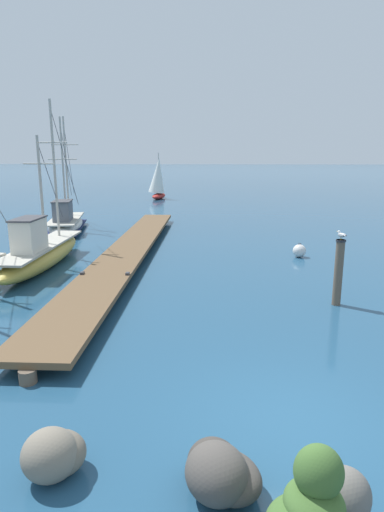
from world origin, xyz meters
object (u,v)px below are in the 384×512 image
(fishing_boat_0, at_px, (66,222))
(coastal_shrub, at_px, (309,511))
(mooring_piling, at_px, (338,272))
(perched_seagull, at_px, (342,235))
(shore_rock_far_edge, at_px, (219,471))
(mooring_buoy, at_px, (299,251))
(distant_sailboat, at_px, (158,179))
(shore_rock_near_right, at_px, (54,454))
(fishing_boat_1, at_px, (41,252))
(shore_rock_mid_cluster, at_px, (336,496))

(fishing_boat_0, distance_m, coastal_shrub, 23.57)
(mooring_piling, bearing_deg, coastal_shrub, -106.68)
(perched_seagull, distance_m, shore_rock_far_edge, 8.87)
(shore_rock_far_edge, distance_m, mooring_buoy, 14.71)
(mooring_piling, height_order, perched_seagull, perched_seagull)
(coastal_shrub, bearing_deg, distant_sailboat, 100.00)
(coastal_shrub, xyz_separation_m, distant_sailboat, (-7.19, 40.80, 1.37))
(coastal_shrub, height_order, mooring_buoy, coastal_shrub)
(shore_rock_near_right, bearing_deg, perched_seagull, 51.93)
(mooring_piling, distance_m, shore_rock_near_right, 9.79)
(mooring_buoy, bearing_deg, shore_rock_far_edge, -104.41)
(fishing_boat_1, height_order, perched_seagull, fishing_boat_1)
(fishing_boat_0, distance_m, mooring_piling, 17.86)
(mooring_piling, relative_size, mooring_buoy, 3.10)
(shore_rock_near_right, bearing_deg, shore_rock_far_edge, -4.46)
(mooring_piling, xyz_separation_m, distant_sailboat, (-9.84, 31.96, 0.98))
(mooring_piling, height_order, coastal_shrub, mooring_piling)
(mooring_piling, bearing_deg, fishing_boat_0, 135.97)
(distant_sailboat, bearing_deg, shore_rock_near_right, -84.48)
(fishing_boat_1, xyz_separation_m, shore_rock_mid_cluster, (8.65, -12.01, -0.34))
(perched_seagull, xyz_separation_m, shore_rock_far_edge, (-3.65, -7.87, -1.87))
(fishing_boat_0, bearing_deg, shore_rock_far_edge, -65.62)
(fishing_boat_1, height_order, shore_rock_mid_cluster, fishing_boat_1)
(shore_rock_mid_cluster, bearing_deg, distant_sailboat, 100.80)
(mooring_piling, bearing_deg, shore_rock_mid_cluster, -104.77)
(shore_rock_mid_cluster, distance_m, coastal_shrub, 0.83)
(mooring_piling, relative_size, coastal_shrub, 1.45)
(shore_rock_mid_cluster, relative_size, distant_sailboat, 0.24)
(mooring_piling, distance_m, distant_sailboat, 33.45)
(perched_seagull, distance_m, distant_sailboat, 33.45)
(mooring_piling, relative_size, shore_rock_far_edge, 1.46)
(shore_rock_mid_cluster, bearing_deg, perched_seagull, 75.20)
(perched_seagull, relative_size, mooring_buoy, 0.54)
(shore_rock_mid_cluster, height_order, shore_rock_far_edge, shore_rock_far_edge)
(mooring_piling, bearing_deg, mooring_buoy, 89.84)
(mooring_piling, distance_m, mooring_buoy, 6.42)
(coastal_shrub, bearing_deg, shore_rock_far_edge, 135.55)
(shore_rock_near_right, bearing_deg, fishing_boat_1, 112.79)
(shore_rock_near_right, bearing_deg, shore_rock_mid_cluster, -8.23)
(fishing_boat_1, relative_size, distant_sailboat, 1.90)
(fishing_boat_0, relative_size, shore_rock_mid_cluster, 7.03)
(mooring_piling, height_order, distant_sailboat, distant_sailboat)
(fishing_boat_1, bearing_deg, shore_rock_mid_cluster, -54.23)
(shore_rock_far_edge, height_order, mooring_buoy, shore_rock_far_edge)
(perched_seagull, bearing_deg, fishing_boat_1, 160.80)
(fishing_boat_1, bearing_deg, fishing_boat_0, 103.09)
(mooring_piling, xyz_separation_m, shore_rock_far_edge, (-3.64, -7.87, -0.73))
(perched_seagull, bearing_deg, shore_rock_near_right, -128.07)
(fishing_boat_0, height_order, mooring_buoy, fishing_boat_0)
(shore_rock_mid_cluster, relative_size, mooring_buoy, 1.72)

